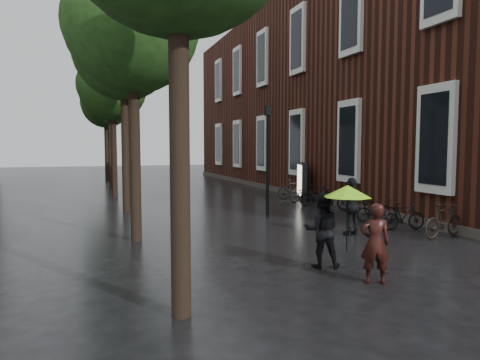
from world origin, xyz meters
name	(u,v)px	position (x,y,z in m)	size (l,w,h in m)	color
ground	(424,307)	(0.00, 0.00, 0.00)	(120.00, 120.00, 0.00)	black
brick_building	(338,99)	(10.47, 19.46, 5.99)	(10.20, 33.20, 12.00)	#38160F
street_trees	(117,72)	(-3.99, 15.91, 6.34)	(4.33, 34.03, 8.91)	black
person_burgundy	(375,243)	(0.00, 1.37, 0.82)	(0.59, 0.39, 1.63)	black
person_black	(322,230)	(-0.39, 2.77, 0.85)	(0.83, 0.64, 1.70)	black
lime_umbrella	(348,191)	(-0.19, 2.08, 1.80)	(1.01, 1.01, 1.50)	black
pedestrian_walking	(352,206)	(2.33, 5.59, 0.90)	(1.05, 0.44, 1.80)	black
parked_bicycles	(344,201)	(4.66, 9.63, 0.48)	(2.02, 10.90, 1.05)	black
ad_lightbox	(302,181)	(4.97, 13.99, 0.98)	(0.30, 1.30, 1.96)	black
lamp_post	(268,150)	(1.25, 9.77, 2.62)	(0.22, 0.22, 4.31)	black
cycle_sign	(135,165)	(-3.05, 17.94, 1.76)	(0.14, 0.48, 2.66)	#262628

